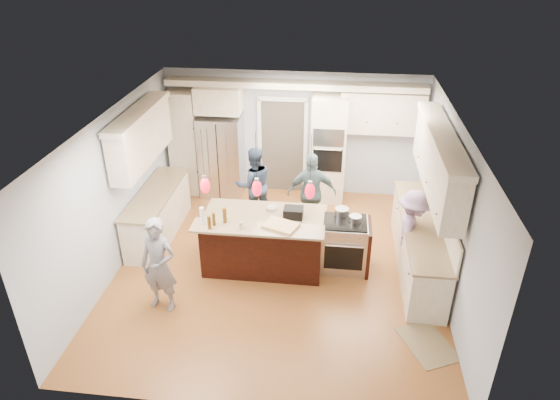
# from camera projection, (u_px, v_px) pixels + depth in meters

# --- Properties ---
(ground_plane) EXTENTS (6.00, 6.00, 0.00)m
(ground_plane) POSITION_uv_depth(u_px,v_px,m) (278.00, 267.00, 8.79)
(ground_plane) COLOR #A0662C
(ground_plane) RESTS_ON ground
(room_shell) EXTENTS (5.54, 6.04, 2.72)m
(room_shell) POSITION_uv_depth(u_px,v_px,m) (277.00, 174.00, 7.92)
(room_shell) COLOR #B2BCC6
(room_shell) RESTS_ON ground
(refrigerator) EXTENTS (0.90, 0.70, 1.80)m
(refrigerator) POSITION_uv_depth(u_px,v_px,m) (222.00, 156.00, 10.82)
(refrigerator) COLOR #B7B7BC
(refrigerator) RESTS_ON ground
(oven_column) EXTENTS (0.72, 0.69, 2.30)m
(oven_column) POSITION_uv_depth(u_px,v_px,m) (328.00, 150.00, 10.49)
(oven_column) COLOR #EFE1C2
(oven_column) RESTS_ON ground
(back_upper_cabinets) EXTENTS (5.30, 0.61, 2.54)m
(back_upper_cabinets) POSITION_uv_depth(u_px,v_px,m) (258.00, 122.00, 10.47)
(back_upper_cabinets) COLOR #EFE1C2
(back_upper_cabinets) RESTS_ON ground
(right_counter_run) EXTENTS (0.64, 3.10, 2.51)m
(right_counter_run) POSITION_uv_depth(u_px,v_px,m) (425.00, 215.00, 8.29)
(right_counter_run) COLOR #EFE1C2
(right_counter_run) RESTS_ON ground
(left_cabinets) EXTENTS (0.64, 2.30, 2.51)m
(left_cabinets) POSITION_uv_depth(u_px,v_px,m) (152.00, 186.00, 9.23)
(left_cabinets) COLOR #EFE1C2
(left_cabinets) RESTS_ON ground
(kitchen_island) EXTENTS (2.10, 1.46, 1.12)m
(kitchen_island) POSITION_uv_depth(u_px,v_px,m) (264.00, 240.00, 8.64)
(kitchen_island) COLOR black
(kitchen_island) RESTS_ON ground
(island_range) EXTENTS (0.82, 0.71, 0.92)m
(island_range) POSITION_uv_depth(u_px,v_px,m) (346.00, 245.00, 8.58)
(island_range) COLOR #B7B7BC
(island_range) RESTS_ON ground
(pendant_lights) EXTENTS (1.75, 0.15, 1.03)m
(pendant_lights) POSITION_uv_depth(u_px,v_px,m) (257.00, 188.00, 7.50)
(pendant_lights) COLOR black
(pendant_lights) RESTS_ON ground
(person_bar_end) EXTENTS (0.62, 0.46, 1.56)m
(person_bar_end) POSITION_uv_depth(u_px,v_px,m) (159.00, 265.00, 7.50)
(person_bar_end) COLOR slate
(person_bar_end) RESTS_ON ground
(person_far_left) EXTENTS (0.92, 0.82, 1.56)m
(person_far_left) POSITION_uv_depth(u_px,v_px,m) (254.00, 185.00, 9.88)
(person_far_left) COLOR #2A3A52
(person_far_left) RESTS_ON ground
(person_far_right) EXTENTS (0.97, 0.48, 1.60)m
(person_far_right) POSITION_uv_depth(u_px,v_px,m) (312.00, 193.00, 9.53)
(person_far_right) COLOR slate
(person_far_right) RESTS_ON ground
(person_range_side) EXTENTS (0.68, 1.04, 1.52)m
(person_range_side) POSITION_uv_depth(u_px,v_px,m) (412.00, 232.00, 8.36)
(person_range_side) COLOR #9C7DA9
(person_range_side) RESTS_ON ground
(floor_rug) EXTENTS (0.90, 1.03, 0.01)m
(floor_rug) POSITION_uv_depth(u_px,v_px,m) (427.00, 344.00, 7.14)
(floor_rug) COLOR olive
(floor_rug) RESTS_ON ground
(water_bottle) EXTENTS (0.08, 0.08, 0.29)m
(water_bottle) POSITION_uv_depth(u_px,v_px,m) (202.00, 216.00, 7.84)
(water_bottle) COLOR silver
(water_bottle) RESTS_ON kitchen_island
(beer_bottle_a) EXTENTS (0.06, 0.06, 0.21)m
(beer_bottle_a) POSITION_uv_depth(u_px,v_px,m) (214.00, 219.00, 7.83)
(beer_bottle_a) COLOR #4F320E
(beer_bottle_a) RESTS_ON kitchen_island
(beer_bottle_b) EXTENTS (0.07, 0.07, 0.23)m
(beer_bottle_b) POSITION_uv_depth(u_px,v_px,m) (209.00, 222.00, 7.72)
(beer_bottle_b) COLOR #4F320E
(beer_bottle_b) RESTS_ON kitchen_island
(beer_bottle_c) EXTENTS (0.07, 0.07, 0.25)m
(beer_bottle_c) POSITION_uv_depth(u_px,v_px,m) (225.00, 215.00, 7.89)
(beer_bottle_c) COLOR #4F320E
(beer_bottle_c) RESTS_ON kitchen_island
(drink_can) EXTENTS (0.09, 0.09, 0.12)m
(drink_can) POSITION_uv_depth(u_px,v_px,m) (241.00, 226.00, 7.75)
(drink_can) COLOR #B7B7BC
(drink_can) RESTS_ON kitchen_island
(cutting_board) EXTENTS (0.61, 0.53, 0.04)m
(cutting_board) POSITION_uv_depth(u_px,v_px,m) (281.00, 226.00, 7.82)
(cutting_board) COLOR tan
(cutting_board) RESTS_ON kitchen_island
(pot_large) EXTENTS (0.24, 0.24, 0.14)m
(pot_large) POSITION_uv_depth(u_px,v_px,m) (342.00, 212.00, 8.50)
(pot_large) COLOR #B7B7BC
(pot_large) RESTS_ON island_range
(pot_small) EXTENTS (0.21, 0.21, 0.10)m
(pot_small) POSITION_uv_depth(u_px,v_px,m) (355.00, 219.00, 8.34)
(pot_small) COLOR #B7B7BC
(pot_small) RESTS_ON island_range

